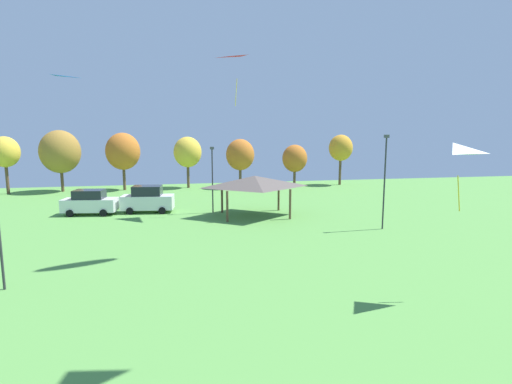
# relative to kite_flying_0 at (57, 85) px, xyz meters

# --- Properties ---
(kite_flying_0) EXTENTS (2.59, 2.60, 0.15)m
(kite_flying_0) POSITION_rel_kite_flying_0_xyz_m (0.00, 0.00, 0.00)
(kite_flying_0) COLOR blue
(kite_flying_2) EXTENTS (2.93, 2.80, 3.62)m
(kite_flying_2) POSITION_rel_kite_flying_0_xyz_m (15.65, -1.48, 1.69)
(kite_flying_2) COLOR red
(kite_flying_4) EXTENTS (1.75, 1.31, 2.69)m
(kite_flying_4) POSITION_rel_kite_flying_0_xyz_m (21.99, -21.89, -5.11)
(kite_flying_4) COLOR white
(parked_car_leftmost) EXTENTS (4.89, 2.51, 2.27)m
(parked_car_leftmost) POSITION_rel_kite_flying_0_xyz_m (2.04, 0.07, -10.25)
(parked_car_leftmost) COLOR silver
(parked_car_leftmost) RESTS_ON ground
(parked_car_second_from_left) EXTENTS (4.90, 2.52, 2.50)m
(parked_car_second_from_left) POSITION_rel_kite_flying_0_xyz_m (7.11, 0.18, -10.15)
(parked_car_second_from_left) COLOR silver
(parked_car_second_from_left) RESTS_ON ground
(park_pavilion) EXTENTS (7.01, 5.16, 3.60)m
(park_pavilion) POSITION_rel_kite_flying_0_xyz_m (16.61, -3.24, -8.30)
(park_pavilion) COLOR brown
(park_pavilion) RESTS_ON ground
(light_post_0) EXTENTS (0.36, 0.20, 7.22)m
(light_post_0) POSITION_rel_kite_flying_0_xyz_m (25.34, -10.05, -7.36)
(light_post_0) COLOR #2D2D33
(light_post_0) RESTS_ON ground
(light_post_1) EXTENTS (0.36, 0.20, 6.10)m
(light_post_1) POSITION_rel_kite_flying_0_xyz_m (13.05, -1.17, -7.93)
(light_post_1) COLOR #2D2D33
(light_post_1) RESTS_ON ground
(treeline_tree_0) EXTENTS (3.36, 3.36, 6.93)m
(treeline_tree_0) POSITION_rel_kite_flying_0_xyz_m (-10.35, 15.10, -6.33)
(treeline_tree_0) COLOR brown
(treeline_tree_0) RESTS_ON ground
(treeline_tree_1) EXTENTS (4.85, 4.85, 7.68)m
(treeline_tree_1) POSITION_rel_kite_flying_0_xyz_m (-4.38, 15.87, -6.37)
(treeline_tree_1) COLOR brown
(treeline_tree_1) RESTS_ON ground
(treeline_tree_2) EXTENTS (4.30, 4.30, 7.36)m
(treeline_tree_2) POSITION_rel_kite_flying_0_xyz_m (3.11, 15.82, -6.40)
(treeline_tree_2) COLOR brown
(treeline_tree_2) RESTS_ON ground
(treeline_tree_3) EXTENTS (3.69, 3.69, 6.83)m
(treeline_tree_3) POSITION_rel_kite_flying_0_xyz_m (11.28, 16.43, -6.61)
(treeline_tree_3) COLOR brown
(treeline_tree_3) RESTS_ON ground
(treeline_tree_4) EXTENTS (3.79, 3.79, 6.52)m
(treeline_tree_4) POSITION_rel_kite_flying_0_xyz_m (18.17, 15.16, -6.96)
(treeline_tree_4) COLOR brown
(treeline_tree_4) RESTS_ON ground
(treeline_tree_5) EXTENTS (3.43, 3.43, 5.73)m
(treeline_tree_5) POSITION_rel_kite_flying_0_xyz_m (25.83, 15.42, -7.56)
(treeline_tree_5) COLOR brown
(treeline_tree_5) RESTS_ON ground
(treeline_tree_6) EXTENTS (3.33, 3.33, 7.07)m
(treeline_tree_6) POSITION_rel_kite_flying_0_xyz_m (32.55, 15.41, -6.18)
(treeline_tree_6) COLOR brown
(treeline_tree_6) RESTS_ON ground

